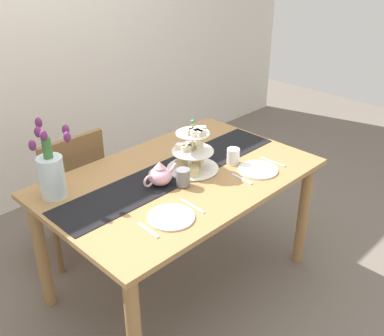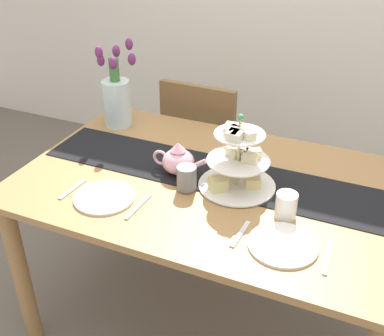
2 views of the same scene
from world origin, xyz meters
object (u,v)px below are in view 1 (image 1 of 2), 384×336
Objects in this scene: dinner_plate_left at (171,217)px; mug_white_text at (233,156)px; chair_left at (68,190)px; knife_left at (192,206)px; dining_table at (180,192)px; tiered_cake_stand at (192,153)px; fork_right at (242,179)px; tulip_vase at (51,172)px; dinner_plate_right at (258,170)px; fork_left at (148,230)px; teapot at (160,175)px; knife_right at (273,162)px; mug_grey at (183,177)px.

dinner_plate_left is 2.42× the size of mug_white_text.
knife_left is at bearing -82.11° from chair_left.
mug_white_text is (0.65, 0.16, 0.04)m from dinner_plate_left.
knife_left reaches higher than dining_table.
fork_right is (0.11, -0.28, -0.11)m from tiered_cake_stand.
tulip_vase is 1.75× the size of dinner_plate_right.
knife_left is at bearing -162.34° from mug_white_text.
dining_table is 0.56m from fork_left.
dinner_plate_right is 1.53× the size of fork_right.
dinner_plate_right reaches higher than fork_left.
tiered_cake_stand reaches higher than teapot.
knife_left is 0.53m from mug_white_text.
mug_grey reaches higher than knife_right.
dining_table is at bearing 54.44° from mug_grey.
tulip_vase is (-0.29, -0.41, 0.41)m from chair_left.
fork_left is (0.14, -0.58, -0.14)m from tulip_vase.
chair_left is at bearing 113.95° from dining_table.
tulip_vase is 2.68× the size of fork_right.
dining_table is at bearing 40.43° from dinner_plate_left.
knife_right is (0.15, 0.00, -0.00)m from dinner_plate_right.
mug_grey is at bearing 24.28° from fork_left.
fork_left and fork_right have the same top height.
knife_right is (0.40, -0.28, -0.11)m from tiered_cake_stand.
fork_right is at bearing -33.00° from mug_grey.
tiered_cake_stand is at bearing 25.88° from fork_left.
fork_left is (-0.57, -0.28, -0.11)m from tiered_cake_stand.
fork_right is (0.21, -0.28, 0.11)m from dining_table.
knife_right is at bearing -41.95° from mug_white_text.
tulip_vase is at bearing -125.40° from chair_left.
teapot is 0.46m from fork_right.
chair_left is 5.35× the size of knife_right.
tulip_vase reaches higher than mug_white_text.
dinner_plate_right is (0.97, -0.58, -0.14)m from tulip_vase.
teapot is (-0.25, 0.00, -0.05)m from tiered_cake_stand.
teapot is at bearing 83.65° from knife_left.
dinner_plate_left is at bearing 180.00° from knife_left.
mug_grey is at bearing 58.39° from knife_left.
knife_right is (0.83, 0.00, -0.00)m from dinner_plate_left.
dinner_plate_left reaches higher than fork_right.
teapot reaches higher than mug_white_text.
dining_table is 6.64× the size of dinner_plate_left.
knife_left is 0.22m from mug_grey.
teapot is 0.71m from knife_right.
dining_table is 1.68× the size of chair_left.
knife_right is 0.60m from mug_grey.
fork_right is at bearing 180.00° from dinner_plate_right.
dining_table is 5.02× the size of tiered_cake_stand.
teapot is at bearing 151.25° from dinner_plate_right.
dinner_plate_right is 0.15m from knife_right.
chair_left reaches higher than dinner_plate_right.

